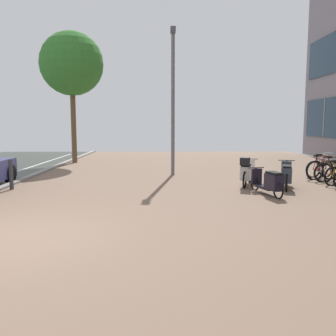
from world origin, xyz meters
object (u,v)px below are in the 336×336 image
(bicycle_rack_07, at_px, (320,169))
(scooter_near, at_px, (247,172))
(street_tree, at_px, (72,64))
(lamp_post, at_px, (173,95))
(bollard_far, at_px, (11,174))
(bicycle_rack_05, at_px, (333,172))
(bicycle_rack_06, at_px, (323,170))
(scooter_mid, at_px, (270,182))
(scooter_far, at_px, (286,176))

(bicycle_rack_07, height_order, scooter_near, scooter_near)
(scooter_near, bearing_deg, street_tree, 135.50)
(lamp_post, xyz_separation_m, bollard_far, (-5.11, -3.14, -2.68))
(bicycle_rack_05, xyz_separation_m, bollard_far, (-10.66, -1.24, 0.13))
(street_tree, bearing_deg, lamp_post, -42.60)
(bicycle_rack_06, height_order, scooter_mid, bicycle_rack_06)
(scooter_far, xyz_separation_m, lamp_post, (-3.49, 3.11, 2.74))
(bicycle_rack_06, relative_size, scooter_near, 0.83)
(bicycle_rack_07, bearing_deg, scooter_far, -131.27)
(scooter_near, xyz_separation_m, bollard_far, (-7.46, -0.51, 0.02))
(bicycle_rack_07, relative_size, street_tree, 0.18)
(bicycle_rack_07, xyz_separation_m, lamp_post, (-5.61, 0.70, 2.83))
(bicycle_rack_07, relative_size, bollard_far, 1.29)
(bicycle_rack_05, xyz_separation_m, scooter_near, (-3.20, -0.72, 0.11))
(bicycle_rack_07, height_order, bollard_far, bollard_far)
(scooter_far, bearing_deg, bollard_far, -179.78)
(bollard_far, bearing_deg, scooter_near, 3.94)
(bicycle_rack_06, relative_size, scooter_far, 0.79)
(bicycle_rack_07, bearing_deg, bollard_far, -167.16)
(bicycle_rack_07, xyz_separation_m, street_tree, (-10.66, 5.35, 4.73))
(bicycle_rack_06, relative_size, bicycle_rack_07, 1.12)
(bicycle_rack_06, height_order, bicycle_rack_07, bicycle_rack_06)
(bicycle_rack_05, relative_size, street_tree, 0.21)
(bicycle_rack_06, xyz_separation_m, bicycle_rack_07, (0.16, 0.60, -0.03))
(bicycle_rack_07, relative_size, scooter_near, 0.74)
(bollard_far, bearing_deg, bicycle_rack_07, 12.84)
(lamp_post, bearing_deg, scooter_mid, -57.83)
(scooter_near, bearing_deg, bicycle_rack_06, 23.15)
(scooter_near, xyz_separation_m, lamp_post, (-2.35, 2.63, 2.70))
(bicycle_rack_05, relative_size, scooter_mid, 0.80)
(bicycle_rack_06, height_order, scooter_near, bicycle_rack_06)
(scooter_far, bearing_deg, bicycle_rack_05, 30.24)
(bicycle_rack_06, relative_size, street_tree, 0.21)
(bicycle_rack_06, relative_size, bollard_far, 1.45)
(scooter_far, relative_size, bollard_far, 1.84)
(scooter_far, bearing_deg, lamp_post, 138.32)
(scooter_far, xyz_separation_m, bollard_far, (-8.60, -0.03, 0.06))
(bicycle_rack_07, relative_size, scooter_far, 0.70)
(bicycle_rack_05, bearing_deg, scooter_near, -167.31)
(scooter_mid, bearing_deg, street_tree, 131.02)
(bicycle_rack_05, bearing_deg, lamp_post, 161.03)
(bicycle_rack_07, distance_m, bollard_far, 10.99)
(bicycle_rack_07, bearing_deg, lamp_post, 172.86)
(bicycle_rack_06, height_order, scooter_far, bicycle_rack_06)
(scooter_mid, height_order, scooter_far, scooter_far)
(scooter_mid, height_order, street_tree, street_tree)
(scooter_near, bearing_deg, bicycle_rack_05, 12.69)
(bicycle_rack_05, height_order, street_tree, street_tree)
(scooter_mid, relative_size, street_tree, 0.26)
(scooter_mid, relative_size, lamp_post, 0.31)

